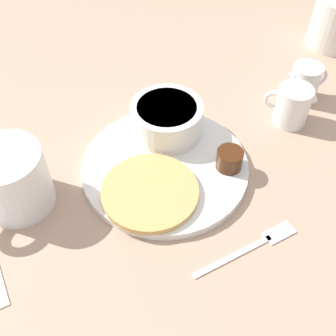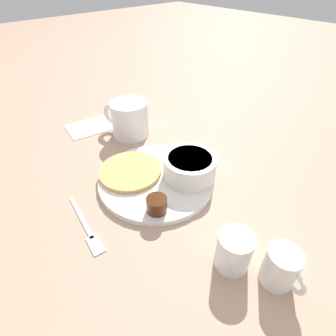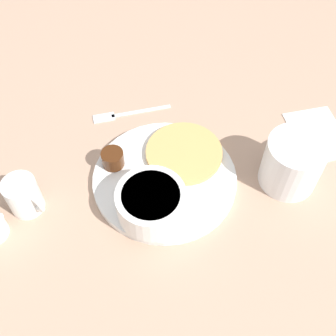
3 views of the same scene
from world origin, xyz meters
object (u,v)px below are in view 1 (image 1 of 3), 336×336
at_px(creamer_pitcher_near, 292,105).
at_px(creamer_pitcher_far, 305,82).
at_px(bowl, 167,118).
at_px(plate, 165,167).
at_px(fork, 257,244).
at_px(coffee_mug, 10,181).

distance_m(creamer_pitcher_near, creamer_pitcher_far, 0.06).
bearing_deg(bowl, creamer_pitcher_near, 63.23).
bearing_deg(creamer_pitcher_far, plate, -92.03).
bearing_deg(creamer_pitcher_far, bowl, -104.81).
height_order(plate, fork, plate).
distance_m(bowl, fork, 0.22).
relative_size(coffee_mug, creamer_pitcher_near, 1.78).
distance_m(plate, creamer_pitcher_near, 0.22).
xyz_separation_m(coffee_mug, creamer_pitcher_far, (0.08, 0.47, -0.01)).
bearing_deg(creamer_pitcher_near, bowl, -116.77).
relative_size(coffee_mug, fork, 0.84).
height_order(plate, creamer_pitcher_far, creamer_pitcher_far).
distance_m(coffee_mug, fork, 0.32).
bearing_deg(fork, plate, -174.20).
height_order(bowl, fork, bowl).
xyz_separation_m(bowl, creamer_pitcher_near, (0.09, 0.17, -0.01)).
relative_size(bowl, fork, 0.72).
bearing_deg(creamer_pitcher_near, plate, -99.40).
relative_size(plate, coffee_mug, 1.92).
height_order(coffee_mug, fork, coffee_mug).
relative_size(plate, creamer_pitcher_near, 3.43).
bearing_deg(plate, coffee_mug, -110.74).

